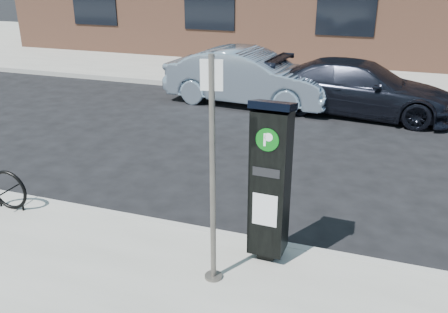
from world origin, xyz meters
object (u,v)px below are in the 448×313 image
at_px(bike_rack, 9,190).
at_px(car_dark, 360,88).
at_px(sign_pole, 213,177).
at_px(car_silver, 249,77).
at_px(parking_kiosk, 270,180).

height_order(bike_rack, car_dark, car_dark).
bearing_deg(bike_rack, sign_pole, -10.62).
bearing_deg(car_silver, parking_kiosk, -156.94).
relative_size(parking_kiosk, car_dark, 0.44).
xyz_separation_m(sign_pole, car_silver, (-1.90, 7.83, -0.69)).
bearing_deg(sign_pole, car_silver, 91.53).
distance_m(bike_rack, car_dark, 8.51).
distance_m(bike_rack, car_silver, 7.41).
bearing_deg(parking_kiosk, sign_pole, -124.96).
height_order(bike_rack, car_silver, car_silver).
bearing_deg(parking_kiosk, car_silver, 110.36).
xyz_separation_m(sign_pole, car_dark, (1.00, 7.84, -0.77)).
bearing_deg(car_dark, sign_pole, 178.38).
distance_m(sign_pole, bike_rack, 3.62).
bearing_deg(bike_rack, car_silver, 77.09).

